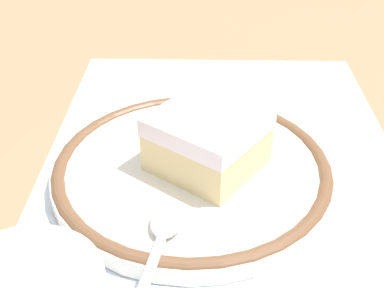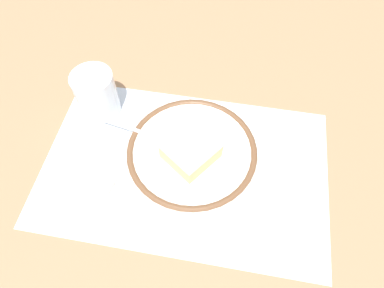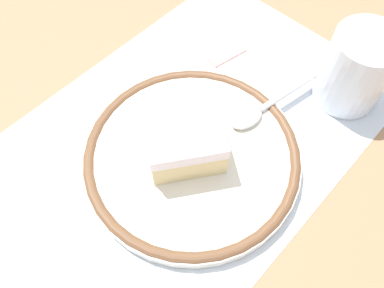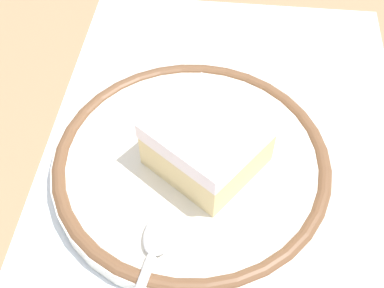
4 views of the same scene
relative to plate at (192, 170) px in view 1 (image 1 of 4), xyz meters
name	(u,v)px [view 1 (image 1 of 4)]	position (x,y,z in m)	size (l,w,h in m)	color
ground_plane	(223,186)	(0.01, 0.03, -0.01)	(2.40, 2.40, 0.00)	#9E7551
placemat	(223,186)	(0.01, 0.03, -0.01)	(0.48, 0.31, 0.00)	silver
plate	(192,170)	(0.00, 0.00, 0.00)	(0.23, 0.23, 0.02)	silver
cake_slice	(207,141)	(0.00, 0.01, 0.03)	(0.11, 0.11, 0.05)	beige
spoon	(158,247)	(0.10, -0.02, 0.01)	(0.14, 0.04, 0.01)	silver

